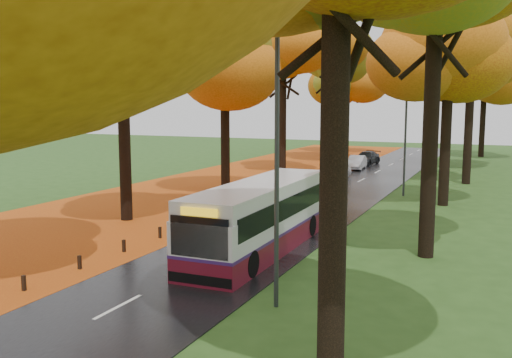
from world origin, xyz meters
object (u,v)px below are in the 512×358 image
Objects in this scene: streetlamp_near at (269,148)px; car_dark at (366,158)px; car_white at (332,170)px; streetlamp_mid at (402,123)px; car_silver at (357,162)px; streetlamp_far at (441,115)px; bus at (261,215)px.

car_dark is (-6.20, 39.33, -4.06)m from streetlamp_near.
car_white is at bearing -83.71° from car_dark.
streetlamp_mid is 14.88m from car_silver.
streetlamp_far is (0.00, 22.00, 0.00)m from streetlamp_mid.
streetlamp_near reaches higher than car_dark.
streetlamp_near is at bearing -90.00° from streetlamp_far.
car_silver is (-6.05, 34.97, -4.06)m from streetlamp_near.
bus is 2.84× the size of car_silver.
streetlamp_mid is at bearing -90.00° from streetlamp_far.
streetlamp_far is 2.11× the size of car_white.
car_white is 11.31m from car_dark.
streetlamp_near is 1.00× the size of streetlamp_far.
car_white is (-6.30, 28.03, -4.03)m from streetlamp_near.
car_dark is at bearing -143.01° from streetlamp_far.
bus reaches higher than car_white.
streetlamp_mid is at bearing -63.53° from car_dark.
car_dark is (0.10, 11.31, -0.03)m from car_white.
streetlamp_far is at bearing 86.33° from car_white.
bus is (-2.68, 5.67, -3.23)m from streetlamp_near.
streetlamp_near is 7.05m from bus.
streetlamp_far is (0.00, 44.00, 0.00)m from streetlamp_near.
car_silver is at bearing -81.31° from car_dark.
car_silver is at bearing 115.01° from streetlamp_mid.
streetlamp_mid is 16.86m from bus.
car_silver is (-3.37, 29.31, -0.84)m from bus.
car_silver is (-6.05, -9.03, -4.06)m from streetlamp_far.
streetlamp_far is 0.76× the size of bus.
streetlamp_mid is at bearing 90.00° from streetlamp_near.
streetlamp_mid is 2.16× the size of car_silver.
streetlamp_mid is 0.76× the size of bus.
streetlamp_mid and streetlamp_far have the same top height.
streetlamp_mid is (0.00, 22.00, 0.00)m from streetlamp_near.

